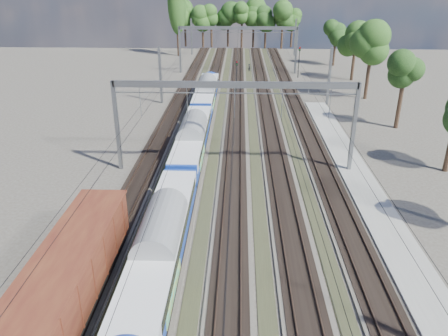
{
  "coord_description": "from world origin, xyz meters",
  "views": [
    {
      "loc": [
        0.46,
        -10.32,
        18.03
      ],
      "look_at": [
        -0.78,
        24.1,
        2.8
      ],
      "focal_mm": 35.0,
      "sensor_mm": 36.0,
      "label": 1
    }
  ],
  "objects_px": {
    "emu_train": "(192,136)",
    "signal_near": "(237,74)",
    "freight_boxcar": "(68,280)",
    "worker": "(249,68)",
    "signal_far": "(299,58)"
  },
  "relations": [
    {
      "from": "emu_train",
      "to": "worker",
      "type": "relative_size",
      "value": 37.16
    },
    {
      "from": "emu_train",
      "to": "signal_near",
      "type": "relative_size",
      "value": 10.8
    },
    {
      "from": "freight_boxcar",
      "to": "signal_far",
      "type": "height_order",
      "value": "signal_far"
    },
    {
      "from": "freight_boxcar",
      "to": "signal_near",
      "type": "relative_size",
      "value": 2.81
    },
    {
      "from": "freight_boxcar",
      "to": "signal_far",
      "type": "xyz_separation_m",
      "value": [
        20.65,
        64.78,
        1.21
      ]
    },
    {
      "from": "worker",
      "to": "signal_far",
      "type": "bearing_deg",
      "value": -128.22
    },
    {
      "from": "freight_boxcar",
      "to": "worker",
      "type": "distance_m",
      "value": 70.9
    },
    {
      "from": "emu_train",
      "to": "signal_far",
      "type": "relative_size",
      "value": 10.38
    },
    {
      "from": "emu_train",
      "to": "signal_near",
      "type": "distance_m",
      "value": 27.16
    },
    {
      "from": "freight_boxcar",
      "to": "worker",
      "type": "xyz_separation_m",
      "value": [
        11.38,
        69.96,
        -1.64
      ]
    },
    {
      "from": "emu_train",
      "to": "signal_far",
      "type": "bearing_deg",
      "value": 68.3
    },
    {
      "from": "freight_boxcar",
      "to": "signal_near",
      "type": "distance_m",
      "value": 51.76
    },
    {
      "from": "signal_near",
      "to": "signal_far",
      "type": "distance_m",
      "value": 18.09
    },
    {
      "from": "emu_train",
      "to": "freight_boxcar",
      "type": "height_order",
      "value": "emu_train"
    },
    {
      "from": "signal_far",
      "to": "freight_boxcar",
      "type": "bearing_deg",
      "value": -114.87
    }
  ]
}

